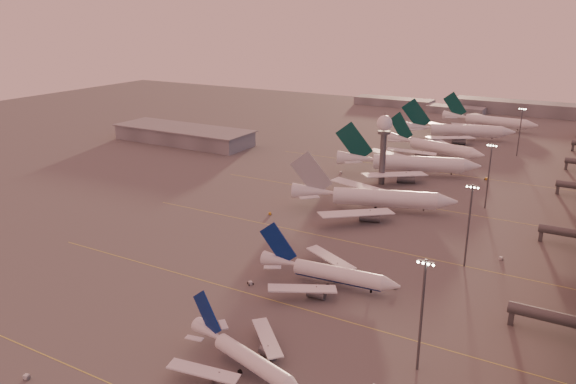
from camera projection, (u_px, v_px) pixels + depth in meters
The scene contains 25 objects.
ground at pixel (196, 301), 143.89m from camera, with size 700.00×700.00×0.00m, color #514F4F.
taxiway_markings at pixel (384, 248), 176.08m from camera, with size 180.00×185.25×0.02m.
hangar at pixel (184, 135), 314.68m from camera, with size 82.00×27.00×8.50m.
radar_tower at pixel (384, 136), 234.25m from camera, with size 6.40×6.40×31.10m.
mast_a at pixel (422, 311), 112.38m from camera, with size 3.60×0.56×25.00m.
mast_b at pixel (469, 222), 159.25m from camera, with size 3.60×0.56×25.00m.
mast_c at pixel (489, 173), 207.07m from camera, with size 3.60×0.56×25.00m.
mast_d at pixel (520, 129), 282.41m from camera, with size 3.60×0.56×25.00m.
distant_horizon at pixel (478, 106), 410.23m from camera, with size 165.00×37.50×9.00m.
narrowbody_near at pixel (245, 359), 115.35m from camera, with size 33.23×26.15×13.30m.
narrowbody_mid at pixel (328, 275), 150.95m from camera, with size 40.36×32.12×15.77m.
widebody_white at pixel (374, 201), 207.51m from camera, with size 59.26×46.72×21.65m.
greentail_a at pixel (408, 166), 252.30m from camera, with size 62.46×49.65×23.48m.
greentail_b at pixel (435, 149), 285.61m from camera, with size 53.80×42.88×19.99m.
greentail_c at pixel (458, 133), 320.90m from camera, with size 61.41×48.79×23.14m.
greentail_d at pixel (489, 123), 350.09m from camera, with size 59.18×47.65×21.49m.
gsv_truck_a at pixel (28, 375), 112.98m from camera, with size 5.44×2.98×2.08m.
gsv_catering_a at pixel (375, 382), 109.88m from camera, with size 4.48×2.51×3.49m.
gsv_tug_mid at pixel (250, 283), 152.30m from camera, with size 3.64×3.39×0.90m.
gsv_truck_b at pixel (396, 285), 149.65m from camera, with size 6.15×2.67×2.42m.
gsv_truck_c at pixel (271, 212), 204.03m from camera, with size 4.73×4.30×1.91m.
gsv_catering_b at pixel (502, 254), 166.89m from camera, with size 4.83×3.23×3.65m.
gsv_tug_far at pixel (404, 202), 216.03m from camera, with size 2.82×3.82×0.98m.
gsv_truck_d at pixel (341, 171), 255.74m from camera, with size 2.18×5.41×2.16m.
gsv_tug_hangar at pixel (486, 179), 245.95m from camera, with size 3.72×2.37×1.03m.
Camera 1 is at (83.83, -99.77, 71.14)m, focal length 35.00 mm.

